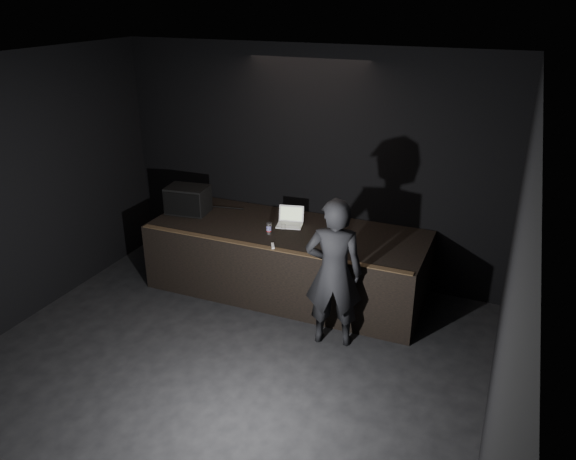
{
  "coord_description": "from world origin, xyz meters",
  "views": [
    {
      "loc": [
        2.9,
        -4.13,
        4.17
      ],
      "look_at": [
        0.19,
        2.3,
        1.18
      ],
      "focal_mm": 35.0,
      "sensor_mm": 36.0,
      "label": 1
    }
  ],
  "objects_px": {
    "beer_can": "(269,228)",
    "person": "(334,273)",
    "stage_monitor": "(188,200)",
    "laptop": "(290,220)",
    "stage_riser": "(287,260)"
  },
  "relations": [
    {
      "from": "laptop",
      "to": "beer_can",
      "type": "height_order",
      "value": "laptop"
    },
    {
      "from": "stage_riser",
      "to": "stage_monitor",
      "type": "distance_m",
      "value": 1.81
    },
    {
      "from": "stage_riser",
      "to": "stage_monitor",
      "type": "height_order",
      "value": "stage_monitor"
    },
    {
      "from": "stage_monitor",
      "to": "laptop",
      "type": "relative_size",
      "value": 1.55
    },
    {
      "from": "stage_riser",
      "to": "person",
      "type": "distance_m",
      "value": 1.53
    },
    {
      "from": "stage_monitor",
      "to": "beer_can",
      "type": "xyz_separation_m",
      "value": [
        1.5,
        -0.28,
        -0.12
      ]
    },
    {
      "from": "person",
      "to": "stage_monitor",
      "type": "bearing_deg",
      "value": -34.46
    },
    {
      "from": "laptop",
      "to": "person",
      "type": "xyz_separation_m",
      "value": [
        1.07,
        -1.18,
        -0.09
      ]
    },
    {
      "from": "beer_can",
      "to": "person",
      "type": "relative_size",
      "value": 0.09
    },
    {
      "from": "stage_riser",
      "to": "beer_can",
      "type": "height_order",
      "value": "beer_can"
    },
    {
      "from": "beer_can",
      "to": "person",
      "type": "xyz_separation_m",
      "value": [
        1.21,
        -0.74,
        -0.11
      ]
    },
    {
      "from": "stage_monitor",
      "to": "laptop",
      "type": "height_order",
      "value": "stage_monitor"
    },
    {
      "from": "stage_monitor",
      "to": "beer_can",
      "type": "relative_size",
      "value": 3.96
    },
    {
      "from": "stage_monitor",
      "to": "beer_can",
      "type": "bearing_deg",
      "value": -17.6
    },
    {
      "from": "person",
      "to": "laptop",
      "type": "bearing_deg",
      "value": -61.73
    }
  ]
}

